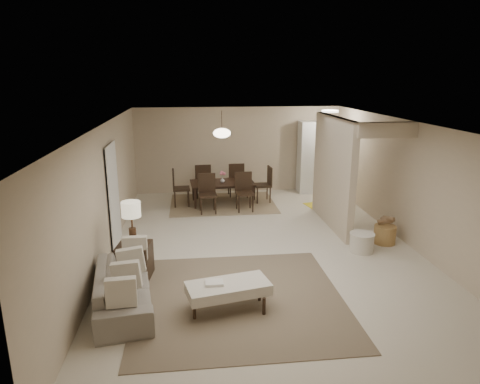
{
  "coord_description": "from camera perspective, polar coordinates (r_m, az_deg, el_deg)",
  "views": [
    {
      "loc": [
        -1.38,
        -7.9,
        3.36
      ],
      "look_at": [
        -0.41,
        0.53,
        1.05
      ],
      "focal_mm": 32.0,
      "sensor_mm": 36.0,
      "label": 1
    }
  ],
  "objects": [
    {
      "name": "floor",
      "position": [
        8.7,
        3.09,
        -7.53
      ],
      "size": [
        9.0,
        9.0,
        0.0
      ],
      "primitive_type": "plane",
      "color": "beige",
      "rests_on": "ground"
    },
    {
      "name": "ceiling",
      "position": [
        8.07,
        3.34,
        9.08
      ],
      "size": [
        9.0,
        9.0,
        0.0
      ],
      "primitive_type": "plane",
      "rotation": [
        3.14,
        0.0,
        0.0
      ],
      "color": "white",
      "rests_on": "back_wall"
    },
    {
      "name": "back_wall",
      "position": [
        12.66,
        -0.23,
        5.63
      ],
      "size": [
        6.0,
        0.0,
        6.0
      ],
      "primitive_type": "plane",
      "rotation": [
        1.57,
        0.0,
        0.0
      ],
      "color": "#C6B296",
      "rests_on": "floor"
    },
    {
      "name": "left_wall",
      "position": [
        8.34,
        -17.56,
        -0.16
      ],
      "size": [
        0.0,
        9.0,
        9.0
      ],
      "primitive_type": "plane",
      "rotation": [
        1.57,
        0.0,
        1.57
      ],
      "color": "#C6B296",
      "rests_on": "floor"
    },
    {
      "name": "right_wall",
      "position": [
        9.28,
        21.8,
        0.97
      ],
      "size": [
        0.0,
        9.0,
        9.0
      ],
      "primitive_type": "plane",
      "rotation": [
        1.57,
        0.0,
        -1.57
      ],
      "color": "#C6B296",
      "rests_on": "floor"
    },
    {
      "name": "partition",
      "position": [
        9.92,
        12.29,
        2.59
      ],
      "size": [
        0.15,
        2.5,
        2.5
      ],
      "primitive_type": "cube",
      "color": "#C6B296",
      "rests_on": "floor"
    },
    {
      "name": "doorway",
      "position": [
        8.96,
        -16.56,
        -0.56
      ],
      "size": [
        0.04,
        0.9,
        2.04
      ],
      "primitive_type": "cube",
      "color": "black",
      "rests_on": "floor"
    },
    {
      "name": "pantry_cabinet",
      "position": [
        12.83,
        10.47,
        4.6
      ],
      "size": [
        1.2,
        0.55,
        2.1
      ],
      "primitive_type": "cube",
      "color": "silver",
      "rests_on": "floor"
    },
    {
      "name": "flush_light",
      "position": [
        11.73,
        11.92,
        10.51
      ],
      "size": [
        0.44,
        0.44,
        0.05
      ],
      "primitive_type": "cylinder",
      "color": "white",
      "rests_on": "ceiling"
    },
    {
      "name": "living_rug",
      "position": [
        6.87,
        -0.09,
        -14.01
      ],
      "size": [
        3.2,
        3.2,
        0.01
      ],
      "primitive_type": "cube",
      "color": "brown",
      "rests_on": "floor"
    },
    {
      "name": "sofa",
      "position": [
        6.79,
        -15.27,
        -12.26
      ],
      "size": [
        2.08,
        1.06,
        0.58
      ],
      "primitive_type": "imported",
      "rotation": [
        0.0,
        0.0,
        1.72
      ],
      "color": "gray",
      "rests_on": "floor"
    },
    {
      "name": "ottoman_bench",
      "position": [
        6.43,
        -1.59,
        -12.75
      ],
      "size": [
        1.3,
        0.79,
        0.43
      ],
      "rotation": [
        0.0,
        0.0,
        0.21
      ],
      "color": "beige",
      "rests_on": "living_rug"
    },
    {
      "name": "side_table",
      "position": [
        7.62,
        -13.87,
        -8.93
      ],
      "size": [
        0.62,
        0.62,
        0.6
      ],
      "primitive_type": "cube",
      "rotation": [
        0.0,
        0.0,
        -0.14
      ],
      "color": "black",
      "rests_on": "floor"
    },
    {
      "name": "table_lamp",
      "position": [
        7.32,
        -14.3,
        -2.75
      ],
      "size": [
        0.32,
        0.32,
        0.76
      ],
      "color": "#49301F",
      "rests_on": "side_table"
    },
    {
      "name": "round_pouf",
      "position": [
        8.82,
        15.92,
        -6.49
      ],
      "size": [
        0.48,
        0.48,
        0.37
      ],
      "primitive_type": "cylinder",
      "color": "beige",
      "rests_on": "floor"
    },
    {
      "name": "wicker_basket",
      "position": [
        9.38,
        18.74,
        -5.38
      ],
      "size": [
        0.5,
        0.5,
        0.38
      ],
      "primitive_type": "cylinder",
      "rotation": [
        0.0,
        0.0,
        0.12
      ],
      "color": "#92633A",
      "rests_on": "floor"
    },
    {
      "name": "dining_rug",
      "position": [
        11.63,
        -2.32,
        -1.54
      ],
      "size": [
        2.8,
        2.1,
        0.01
      ],
      "primitive_type": "cube",
      "color": "#8E7858",
      "rests_on": "floor"
    },
    {
      "name": "dining_table",
      "position": [
        11.55,
        -2.34,
        -0.15
      ],
      "size": [
        1.75,
        1.04,
        0.6
      ],
      "primitive_type": "imported",
      "rotation": [
        0.0,
        0.0,
        0.06
      ],
      "color": "black",
      "rests_on": "dining_rug"
    },
    {
      "name": "dining_chairs",
      "position": [
        11.5,
        -2.35,
        0.78
      ],
      "size": [
        2.66,
        1.98,
        0.99
      ],
      "color": "black",
      "rests_on": "dining_rug"
    },
    {
      "name": "vase",
      "position": [
        11.46,
        -2.36,
        1.6
      ],
      "size": [
        0.13,
        0.13,
        0.13
      ],
      "primitive_type": "imported",
      "rotation": [
        0.0,
        0.0,
        -0.06
      ],
      "color": "white",
      "rests_on": "dining_table"
    },
    {
      "name": "yellow_mat",
      "position": [
        11.74,
        10.95,
        -1.65
      ],
      "size": [
        1.01,
        0.73,
        0.01
      ],
      "primitive_type": "cube",
      "rotation": [
        0.0,
        0.0,
        0.21
      ],
      "color": "yellow",
      "rests_on": "floor"
    },
    {
      "name": "pendant_light",
      "position": [
        11.23,
        -2.43,
        7.85
      ],
      "size": [
        0.46,
        0.46,
        0.71
      ],
      "color": "#49301F",
      "rests_on": "ceiling"
    }
  ]
}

